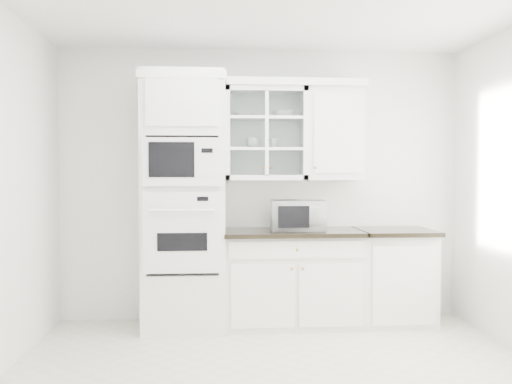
{
  "coord_description": "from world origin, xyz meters",
  "views": [
    {
      "loc": [
        -0.44,
        -3.71,
        1.47
      ],
      "look_at": [
        -0.1,
        1.05,
        1.3
      ],
      "focal_mm": 38.0,
      "sensor_mm": 36.0,
      "label": 1
    }
  ],
  "objects": [
    {
      "name": "extra_base_cabinet",
      "position": [
        1.28,
        1.45,
        0.46
      ],
      "size": [
        0.72,
        0.67,
        0.92
      ],
      "color": "white",
      "rests_on": "ground"
    },
    {
      "name": "upper_cabinet_glass",
      "position": [
        0.03,
        1.58,
        1.85
      ],
      "size": [
        0.8,
        0.33,
        0.9
      ],
      "color": "white",
      "rests_on": "room_shell"
    },
    {
      "name": "oven_column",
      "position": [
        -0.75,
        1.42,
        1.2
      ],
      "size": [
        0.76,
        0.68,
        2.4
      ],
      "color": "white",
      "rests_on": "ground"
    },
    {
      "name": "upper_cabinet_solid",
      "position": [
        0.71,
        1.58,
        1.85
      ],
      "size": [
        0.55,
        0.33,
        0.9
      ],
      "primitive_type": "cube",
      "color": "white",
      "rests_on": "room_shell"
    },
    {
      "name": "base_cabinet_run",
      "position": [
        0.28,
        1.45,
        0.46
      ],
      "size": [
        1.32,
        0.67,
        0.92
      ],
      "color": "white",
      "rests_on": "ground"
    },
    {
      "name": "room_shell",
      "position": [
        0.0,
        0.43,
        1.78
      ],
      "size": [
        4.0,
        3.5,
        2.7
      ],
      "color": "white",
      "rests_on": "ground"
    },
    {
      "name": "crown_molding",
      "position": [
        -0.07,
        1.56,
        2.33
      ],
      "size": [
        2.14,
        0.38,
        0.07
      ],
      "primitive_type": "cube",
      "color": "white",
      "rests_on": "room_shell"
    },
    {
      "name": "ground",
      "position": [
        0.0,
        0.0,
        0.01
      ],
      "size": [
        4.0,
        3.5,
        0.01
      ],
      "primitive_type": "cube",
      "color": "beige",
      "rests_on": "ground"
    },
    {
      "name": "countertop_microwave",
      "position": [
        0.32,
        1.42,
        1.07
      ],
      "size": [
        0.51,
        0.43,
        0.29
      ],
      "primitive_type": "imported",
      "rotation": [
        0.0,
        0.0,
        3.11
      ],
      "color": "white",
      "rests_on": "base_cabinet_run"
    },
    {
      "name": "bowl_b",
      "position": [
        0.21,
        1.6,
        2.04
      ],
      "size": [
        0.26,
        0.26,
        0.07
      ],
      "primitive_type": "imported",
      "rotation": [
        0.0,
        0.0,
        -0.21
      ],
      "color": "white",
      "rests_on": "upper_cabinet_glass"
    },
    {
      "name": "bowl_a",
      "position": [
        -0.19,
        1.6,
        2.03
      ],
      "size": [
        0.25,
        0.25,
        0.05
      ],
      "primitive_type": "imported",
      "rotation": [
        0.0,
        0.0,
        0.3
      ],
      "color": "white",
      "rests_on": "upper_cabinet_glass"
    },
    {
      "name": "cup_a",
      "position": [
        -0.09,
        1.6,
        1.76
      ],
      "size": [
        0.13,
        0.13,
        0.1
      ],
      "primitive_type": "imported",
      "rotation": [
        0.0,
        0.0,
        0.03
      ],
      "color": "white",
      "rests_on": "upper_cabinet_glass"
    },
    {
      "name": "cup_b",
      "position": [
        0.12,
        1.6,
        1.76
      ],
      "size": [
        0.14,
        0.14,
        0.1
      ],
      "primitive_type": "imported",
      "rotation": [
        0.0,
        0.0,
        0.31
      ],
      "color": "white",
      "rests_on": "upper_cabinet_glass"
    }
  ]
}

